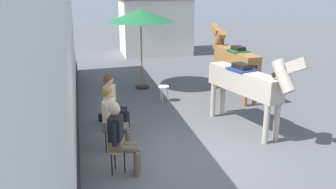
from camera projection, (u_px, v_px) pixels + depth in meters
The scene contains 11 objects.
ground_plane at pixel (167, 111), 10.11m from camera, with size 40.00×40.00×0.00m, color #56565B.
pub_facade_wall at pixel (65, 75), 7.69m from camera, with size 0.34×14.00×3.40m.
distant_cottage at pixel (155, 16), 17.64m from camera, with size 3.40×2.60×3.50m.
seated_visitor_near at pixel (119, 134), 6.65m from camera, with size 0.61×0.49×1.39m.
seated_visitor_middle at pixel (112, 116), 7.56m from camera, with size 0.61×0.48×1.39m.
seated_visitor_far at pixel (113, 100), 8.55m from camera, with size 0.61×0.48×1.39m.
saddled_horse_near at pixel (248, 83), 8.56m from camera, with size 1.10×2.92×2.06m.
saddled_horse_far at pixel (234, 58), 11.23m from camera, with size 0.59×3.00×2.06m.
cafe_parasol at pixel (141, 16), 11.60m from camera, with size 2.10×2.10×2.58m.
spare_stool_white at pixel (164, 88), 10.83m from camera, with size 0.32×0.32×0.46m.
satchel_bag at pixel (104, 118), 9.33m from camera, with size 0.28×0.12×0.20m, color black.
Camera 1 is at (-2.20, -6.26, 3.44)m, focal length 39.40 mm.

